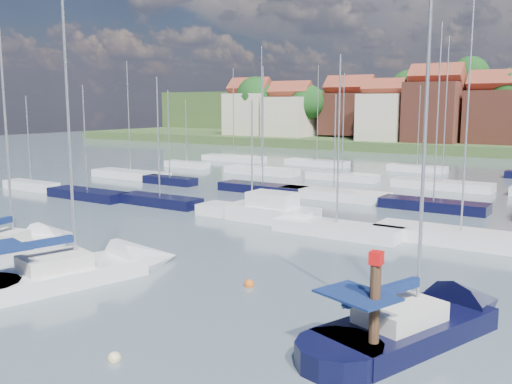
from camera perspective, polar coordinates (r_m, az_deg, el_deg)
The scene contains 8 objects.
ground at distance 58.87m, azimuth 16.37°, elevation -0.10°, with size 260.00×260.00×0.00m, color #3F4D55.
sailboat_left at distance 36.69m, azimuth -22.34°, elevation -5.11°, with size 4.43×10.55×13.97m.
sailboat_centre at distance 30.52m, azimuth -15.94°, elevation -7.55°, with size 6.08×12.23×16.05m.
sailboat_navy at distance 23.75m, azimuth 17.03°, elevation -12.36°, with size 6.72×11.85×15.93m.
timber_piling at distance 20.13m, azimuth 11.69°, elevation -14.16°, with size 0.40×0.40×6.25m.
buoy_d at distance 21.08m, azimuth -13.96°, elevation -16.07°, with size 0.46×0.46×0.46m, color beige.
buoy_e at distance 28.07m, azimuth -0.68°, elevation -9.40°, with size 0.49×0.49×0.49m, color #D85914.
marina_field at distance 53.67m, azimuth 16.83°, elevation -0.49°, with size 79.62×41.41×15.93m.
Camera 1 is at (16.57, -15.80, 8.79)m, focal length 40.00 mm.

